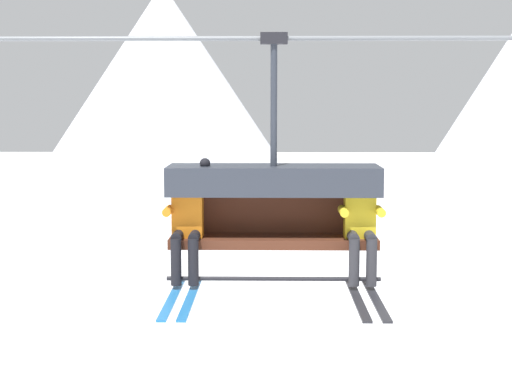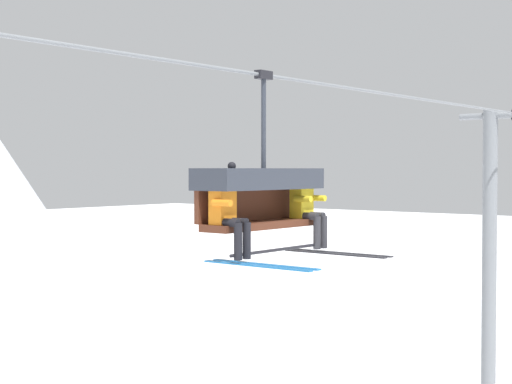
{
  "view_description": "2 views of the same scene",
  "coord_description": "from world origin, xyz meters",
  "px_view_note": "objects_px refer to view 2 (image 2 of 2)",
  "views": [
    {
      "loc": [
        -0.43,
        -8.97,
        7.33
      ],
      "look_at": [
        -0.58,
        -0.8,
        6.36
      ],
      "focal_mm": 55.0,
      "sensor_mm": 36.0,
      "label": 1
    },
    {
      "loc": [
        -9.12,
        -7.65,
        6.62
      ],
      "look_at": [
        -0.64,
        -0.86,
        6.3
      ],
      "focal_mm": 55.0,
      "sensor_mm": 36.0,
      "label": 2
    }
  ],
  "objects_px": {
    "skier_orange": "(230,211)",
    "chairlift_chair": "(260,189)",
    "skier_yellow": "(309,207)",
    "lift_tower_far": "(490,263)"
  },
  "relations": [
    {
      "from": "chairlift_chair",
      "to": "skier_orange",
      "type": "relative_size",
      "value": 1.49
    },
    {
      "from": "skier_orange",
      "to": "chairlift_chair",
      "type": "bearing_deg",
      "value": 13.37
    },
    {
      "from": "skier_orange",
      "to": "skier_yellow",
      "type": "height_order",
      "value": "skier_orange"
    },
    {
      "from": "lift_tower_far",
      "to": "skier_yellow",
      "type": "height_order",
      "value": "lift_tower_far"
    },
    {
      "from": "skier_orange",
      "to": "skier_yellow",
      "type": "xyz_separation_m",
      "value": [
        1.81,
        -0.01,
        -0.02
      ]
    },
    {
      "from": "chairlift_chair",
      "to": "skier_orange",
      "type": "bearing_deg",
      "value": -166.63
    },
    {
      "from": "lift_tower_far",
      "to": "chairlift_chair",
      "type": "relative_size",
      "value": 3.25
    },
    {
      "from": "lift_tower_far",
      "to": "skier_orange",
      "type": "distance_m",
      "value": 11.27
    },
    {
      "from": "skier_orange",
      "to": "skier_yellow",
      "type": "bearing_deg",
      "value": -0.22
    },
    {
      "from": "lift_tower_far",
      "to": "skier_yellow",
      "type": "relative_size",
      "value": 4.84
    }
  ]
}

